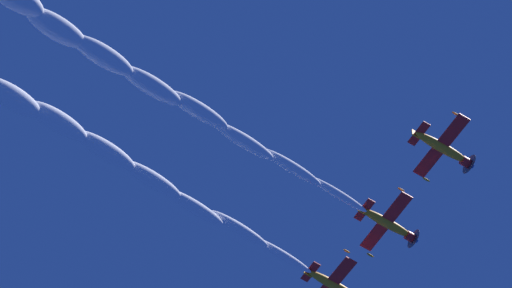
# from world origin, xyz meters

# --- Properties ---
(airplane_lead) EXTENTS (7.17, 6.94, 4.12)m
(airplane_lead) POSITION_xyz_m (-11.74, -4.66, 90.76)
(airplane_lead) COLOR orange
(airplane_left_wingman) EXTENTS (7.18, 6.99, 3.74)m
(airplane_left_wingman) POSITION_xyz_m (-6.45, 2.96, 90.31)
(airplane_left_wingman) COLOR orange
(airplane_right_wingman) EXTENTS (7.19, 6.96, 3.90)m
(airplane_right_wingman) POSITION_xyz_m (0.47, 10.53, 88.05)
(airplane_right_wingman) COLOR orange
(smoke_trail_lead) EXTENTS (36.09, 34.28, 4.95)m
(smoke_trail_lead) POSITION_xyz_m (13.50, -28.02, 88.64)
(smoke_trail_lead) COLOR white
(smoke_trail_left_wingman) EXTENTS (36.96, 33.74, 4.85)m
(smoke_trail_left_wingman) POSITION_xyz_m (19.12, -20.69, 88.16)
(smoke_trail_left_wingman) COLOR white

